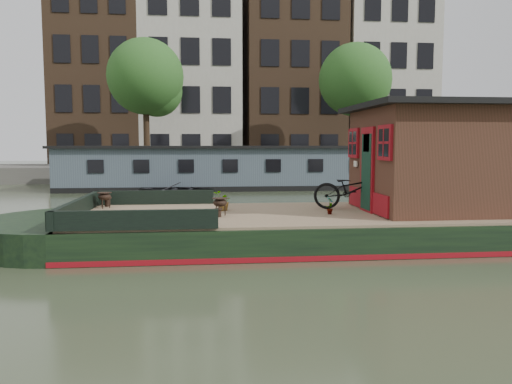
{
  "coord_description": "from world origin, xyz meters",
  "views": [
    {
      "loc": [
        -3.28,
        -10.88,
        2.15
      ],
      "look_at": [
        -2.05,
        0.5,
        1.07
      ],
      "focal_mm": 35.0,
      "sensor_mm": 36.0,
      "label": 1
    }
  ],
  "objects": [
    {
      "name": "bicycle",
      "position": [
        0.2,
        0.34,
        1.13
      ],
      "size": [
        1.93,
        1.24,
        0.96
      ],
      "primitive_type": "imported",
      "rotation": [
        0.0,
        0.0,
        1.21
      ],
      "color": "black",
      "rests_on": "houseboat_deck"
    },
    {
      "name": "townhouse_row",
      "position": [
        0.15,
        27.5,
        7.9
      ],
      "size": [
        27.25,
        8.0,
        16.5
      ],
      "color": "brown",
      "rests_on": "ground"
    },
    {
      "name": "houseboat_hull",
      "position": [
        -1.33,
        0.0,
        0.27
      ],
      "size": [
        14.01,
        4.02,
        0.6
      ],
      "color": "black",
      "rests_on": "ground"
    },
    {
      "name": "bollard_port",
      "position": [
        -5.6,
        1.59,
        0.76
      ],
      "size": [
        0.2,
        0.2,
        0.23
      ],
      "primitive_type": "cylinder",
      "color": "black",
      "rests_on": "houseboat_deck"
    },
    {
      "name": "brazier_rear",
      "position": [
        -5.6,
        1.24,
        0.84
      ],
      "size": [
        0.43,
        0.43,
        0.38
      ],
      "primitive_type": null,
      "rotation": [
        0.0,
        0.0,
        -0.26
      ],
      "color": "black",
      "rests_on": "houseboat_deck"
    },
    {
      "name": "brazier_front",
      "position": [
        -2.91,
        -0.32,
        0.84
      ],
      "size": [
        0.41,
        0.41,
        0.38
      ],
      "primitive_type": null,
      "rotation": [
        0.0,
        0.0,
        0.18
      ],
      "color": "black",
      "rests_on": "houseboat_deck"
    },
    {
      "name": "bow_bulwark",
      "position": [
        -5.07,
        0.0,
        0.82
      ],
      "size": [
        3.0,
        4.0,
        0.35
      ],
      "color": "black",
      "rests_on": "houseboat_deck"
    },
    {
      "name": "tree_right",
      "position": [
        6.14,
        19.07,
        5.89
      ],
      "size": [
        4.4,
        4.4,
        7.4
      ],
      "color": "#332316",
      "rests_on": "quay"
    },
    {
      "name": "far_houseboat",
      "position": [
        0.0,
        14.0,
        0.97
      ],
      "size": [
        20.4,
        4.4,
        2.11
      ],
      "color": "#45535D",
      "rests_on": "ground"
    },
    {
      "name": "quay",
      "position": [
        0.0,
        20.5,
        0.45
      ],
      "size": [
        60.0,
        6.0,
        0.9
      ],
      "primitive_type": "cube",
      "color": "#47443F",
      "rests_on": "ground"
    },
    {
      "name": "houseboat_deck",
      "position": [
        0.0,
        0.0,
        0.62
      ],
      "size": [
        11.8,
        3.8,
        0.05
      ],
      "primitive_type": "cube",
      "color": "#97785D",
      "rests_on": "houseboat_hull"
    },
    {
      "name": "potted_plant_a",
      "position": [
        -0.53,
        -0.35,
        0.85
      ],
      "size": [
        0.23,
        0.26,
        0.4
      ],
      "primitive_type": "imported",
      "rotation": [
        0.0,
        0.0,
        1.05
      ],
      "color": "#9C5C2C",
      "rests_on": "houseboat_deck"
    },
    {
      "name": "bollard_stbd",
      "position": [
        -2.94,
        -0.51,
        0.74
      ],
      "size": [
        0.16,
        0.16,
        0.18
      ],
      "primitive_type": "cylinder",
      "color": "black",
      "rests_on": "houseboat_deck"
    },
    {
      "name": "dinghy",
      "position": [
        -4.35,
        11.13,
        0.33
      ],
      "size": [
        3.48,
        2.7,
        0.66
      ],
      "primitive_type": "imported",
      "rotation": [
        0.0,
        0.0,
        1.43
      ],
      "color": "black",
      "rests_on": "ground"
    },
    {
      "name": "cabin",
      "position": [
        2.19,
        0.0,
        1.88
      ],
      "size": [
        4.0,
        3.5,
        2.42
      ],
      "color": "#311E13",
      "rests_on": "houseboat_deck"
    },
    {
      "name": "potted_plant_c",
      "position": [
        -2.82,
        0.51,
        0.87
      ],
      "size": [
        0.52,
        0.51,
        0.44
      ],
      "primitive_type": "imported",
      "rotation": [
        0.0,
        0.0,
        3.78
      ],
      "color": "#AC6F32",
      "rests_on": "houseboat_deck"
    },
    {
      "name": "ground",
      "position": [
        0.0,
        0.0,
        0.0
      ],
      "size": [
        120.0,
        120.0,
        0.0
      ],
      "primitive_type": "plane",
      "color": "#313A25",
      "rests_on": "ground"
    },
    {
      "name": "potted_plant_e",
      "position": [
        -4.41,
        -1.7,
        0.81
      ],
      "size": [
        0.18,
        0.2,
        0.32
      ],
      "primitive_type": "imported",
      "rotation": [
        0.0,
        0.0,
        1.11
      ],
      "color": "#9C3A2D",
      "rests_on": "houseboat_deck"
    },
    {
      "name": "tree_left",
      "position": [
        -6.36,
        19.07,
        5.89
      ],
      "size": [
        4.4,
        4.4,
        7.4
      ],
      "color": "#332316",
      "rests_on": "quay"
    }
  ]
}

